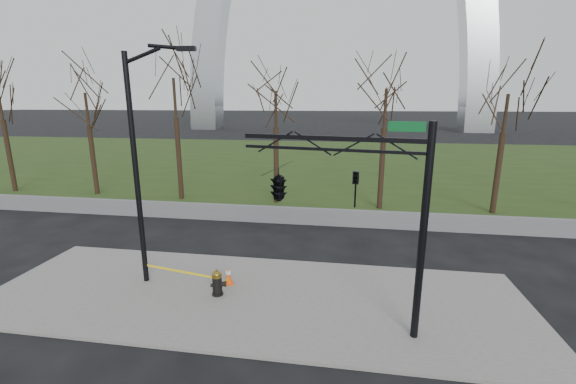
% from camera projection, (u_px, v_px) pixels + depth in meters
% --- Properties ---
extents(ground, '(500.00, 500.00, 0.00)m').
position_uv_depth(ground, '(253.00, 298.00, 12.56)').
color(ground, black).
rests_on(ground, ground).
extents(sidewalk, '(18.00, 6.00, 0.10)m').
position_uv_depth(sidewalk, '(253.00, 297.00, 12.55)').
color(sidewalk, slate).
rests_on(sidewalk, ground).
extents(grass_strip, '(120.00, 40.00, 0.06)m').
position_uv_depth(grass_strip, '(319.00, 161.00, 41.34)').
color(grass_strip, '#223814').
rests_on(grass_strip, ground).
extents(guardrail, '(60.00, 0.30, 0.90)m').
position_uv_depth(guardrail, '(289.00, 215.00, 20.13)').
color(guardrail, '#59595B').
rests_on(guardrail, ground).
extents(tree_row, '(49.61, 4.00, 8.49)m').
position_uv_depth(tree_row, '(328.00, 138.00, 22.80)').
color(tree_row, black).
rests_on(tree_row, ground).
extents(fire_hydrant, '(0.58, 0.37, 0.92)m').
position_uv_depth(fire_hydrant, '(218.00, 283.00, 12.48)').
color(fire_hydrant, black).
rests_on(fire_hydrant, sidewalk).
extents(traffic_cone, '(0.40, 0.40, 0.61)m').
position_uv_depth(traffic_cone, '(228.00, 276.00, 13.26)').
color(traffic_cone, '#FC4D0D').
rests_on(traffic_cone, sidewalk).
extents(street_light, '(2.39, 0.40, 8.21)m').
position_uv_depth(street_light, '(141.00, 155.00, 12.48)').
color(street_light, black).
rests_on(street_light, ground).
extents(traffic_signal_mast, '(5.03, 2.54, 6.00)m').
position_uv_depth(traffic_signal_mast, '(304.00, 186.00, 10.45)').
color(traffic_signal_mast, black).
rests_on(traffic_signal_mast, ground).
extents(caution_tape, '(3.05, 0.81, 0.46)m').
position_uv_depth(caution_tape, '(189.00, 274.00, 12.93)').
color(caution_tape, yellow).
rests_on(caution_tape, ground).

